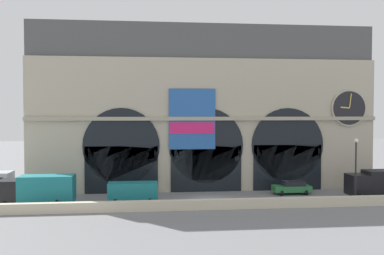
# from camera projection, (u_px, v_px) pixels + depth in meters

# --- Properties ---
(ground_plane) EXTENTS (200.00, 200.00, 0.00)m
(ground_plane) POSITION_uv_depth(u_px,v_px,m) (212.00, 200.00, 45.26)
(ground_plane) COLOR slate
(quay_parapet_wall) EXTENTS (90.00, 0.70, 1.00)m
(quay_parapet_wall) POSITION_uv_depth(u_px,v_px,m) (219.00, 204.00, 40.95)
(quay_parapet_wall) COLOR beige
(quay_parapet_wall) RESTS_ON ground
(station_building) EXTENTS (42.60, 4.85, 20.49)m
(station_building) POSITION_uv_depth(u_px,v_px,m) (204.00, 110.00, 52.09)
(station_building) COLOR #B2A891
(station_building) RESTS_ON ground
(box_truck_west) EXTENTS (7.50, 2.91, 3.12)m
(box_truck_west) POSITION_uv_depth(u_px,v_px,m) (38.00, 189.00, 42.45)
(box_truck_west) COLOR black
(box_truck_west) RESTS_ON ground
(van_midwest) EXTENTS (5.20, 2.48, 2.20)m
(van_midwest) POSITION_uv_depth(u_px,v_px,m) (133.00, 191.00, 43.68)
(van_midwest) COLOR #19727A
(van_midwest) RESTS_ON ground
(car_mideast) EXTENTS (4.40, 2.22, 1.55)m
(car_mideast) POSITION_uv_depth(u_px,v_px,m) (292.00, 187.00, 48.63)
(car_mideast) COLOR #2D7A42
(car_mideast) RESTS_ON ground
(box_truck_east) EXTENTS (7.50, 2.91, 3.12)m
(box_truck_east) POSITION_uv_depth(u_px,v_px,m) (381.00, 183.00, 46.38)
(box_truck_east) COLOR black
(box_truck_east) RESTS_ON ground
(street_lamp_quayside) EXTENTS (0.44, 0.44, 6.90)m
(street_lamp_quayside) POSITION_uv_depth(u_px,v_px,m) (356.00, 162.00, 43.11)
(street_lamp_quayside) COLOR black
(street_lamp_quayside) RESTS_ON ground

